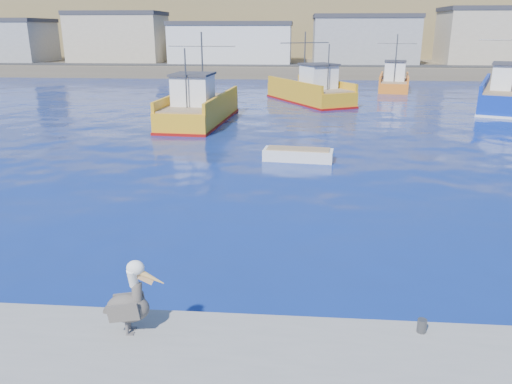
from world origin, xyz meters
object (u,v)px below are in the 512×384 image
Objects in this scene: trawler_blue at (510,95)px; trawler_yellow_a at (199,108)px; pelican at (130,302)px; boat_orange at (394,81)px; skiff_mid at (298,156)px; trawler_yellow_b at (311,91)px.

trawler_yellow_a is at bearing -160.54° from trawler_blue.
pelican is (-21.88, -36.65, 0.06)m from trawler_blue.
boat_orange is 51.36m from pelican.
boat_orange is 5.20× the size of pelican.
pelican is (-3.49, -16.80, 0.96)m from skiff_mid.
pelican is (3.87, -27.55, 0.18)m from trawler_yellow_a.
skiff_mid is at bearing -55.63° from trawler_yellow_a.
trawler_yellow_b reaches higher than pelican.
skiff_mid is (-1.12, -22.09, -0.76)m from trawler_yellow_b.
boat_orange reaches higher than pelican.
trawler_yellow_a is 27.31m from trawler_blue.
trawler_blue reaches higher than trawler_yellow_b.
trawler_yellow_a is 14.15m from trawler_yellow_b.
boat_orange is at bearing 50.42° from trawler_yellow_a.
skiff_mid is (-18.39, -19.86, -0.90)m from trawler_blue.
boat_orange is at bearing 71.86° from skiff_mid.
trawler_blue reaches higher than trawler_yellow_a.
trawler_blue is 8.50× the size of pelican.
boat_orange is at bearing 121.27° from trawler_blue.
skiff_mid is at bearing -92.89° from trawler_yellow_b.
trawler_blue is 1.63× the size of boat_orange.
trawler_blue reaches higher than pelican.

